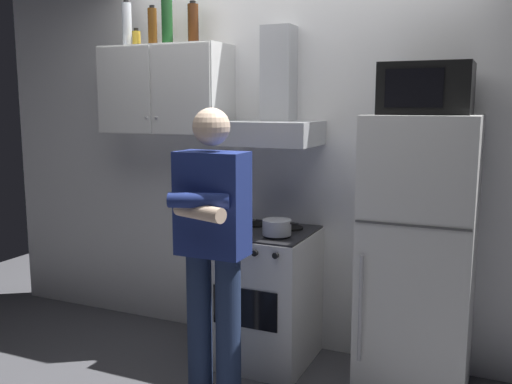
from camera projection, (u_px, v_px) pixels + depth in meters
The scene contains 14 objects.
ground_plane at pixel (256, 376), 3.47m from camera, with size 7.00×7.00×0.00m, color #4C4C51.
back_wall_tiled at pixel (292, 150), 3.80m from camera, with size 4.80×0.10×2.70m, color white.
upper_cabinet at pixel (166, 90), 3.88m from camera, with size 0.90×0.37×0.60m.
stove_oven at pixel (265, 295), 3.65m from camera, with size 0.60×0.62×0.87m.
range_hood at pixel (273, 114), 3.58m from camera, with size 0.60×0.44×0.75m.
refrigerator at pixel (418, 257), 3.21m from camera, with size 0.60×0.62×1.60m.
microwave at pixel (426, 89), 3.08m from camera, with size 0.48×0.37×0.28m.
person_standing at pixel (212, 246), 3.05m from camera, with size 0.38×0.33×1.64m.
cooking_pot at pixel (277, 227), 3.41m from camera, with size 0.28×0.18×0.09m.
bottle_spice_jar at pixel (136, 38), 3.89m from camera, with size 0.06×0.06×0.12m.
bottle_rum_dark at pixel (193, 24), 3.76m from camera, with size 0.07×0.07×0.28m.
bottle_wine_green at pixel (167, 20), 3.76m from camera, with size 0.07×0.07×0.34m.
bottle_beer_brown at pixel (153, 27), 3.85m from camera, with size 0.06×0.06×0.27m.
bottle_vodka_clear at pixel (127, 25), 3.94m from camera, with size 0.07×0.07×0.32m.
Camera 1 is at (1.33, -2.97, 1.66)m, focal length 39.59 mm.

